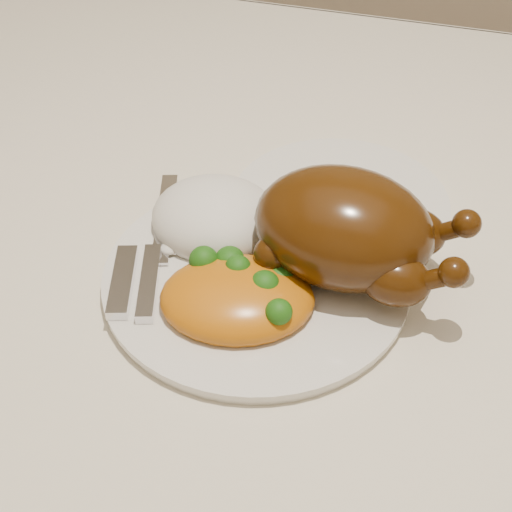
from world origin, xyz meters
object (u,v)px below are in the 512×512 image
(dining_table, at_px, (167,279))
(roast_chicken, at_px, (348,229))
(side_plate, at_px, (340,202))
(dinner_plate, at_px, (256,277))

(dining_table, relative_size, roast_chicken, 8.36)
(side_plate, distance_m, roast_chicken, 0.12)
(dinner_plate, xyz_separation_m, side_plate, (0.05, 0.13, -0.00))
(side_plate, relative_size, roast_chicken, 1.13)
(side_plate, bearing_deg, dinner_plate, -110.23)
(dinner_plate, height_order, side_plate, dinner_plate)
(roast_chicken, bearing_deg, dining_table, 169.78)
(dining_table, xyz_separation_m, side_plate, (0.17, 0.05, 0.11))
(side_plate, bearing_deg, dining_table, -162.96)
(dining_table, bearing_deg, roast_chicken, -14.19)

